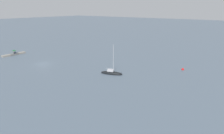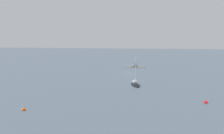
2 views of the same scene
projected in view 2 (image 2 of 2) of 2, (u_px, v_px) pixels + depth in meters
The scene contains 8 objects.
ground_plane at pixel (128, 73), 78.03m from camera, with size 500.00×500.00×0.00m, color slate.
seawall_pier at pixel (135, 67), 94.73m from camera, with size 7.71×1.46×0.56m.
person_seated_blue_left at pixel (136, 65), 94.50m from camera, with size 0.45×0.64×0.73m.
person_seated_grey_right at pixel (135, 65), 94.45m from camera, with size 0.45×0.64×0.73m.
umbrella_open_green at pixel (135, 63), 94.46m from camera, with size 1.43×1.43×1.31m.
sailboat_black_mid at pixel (135, 84), 56.33m from camera, with size 3.37×5.74×7.66m.
mooring_buoy_near at pixel (23, 110), 36.16m from camera, with size 0.61×0.61×0.61m.
mooring_buoy_mid at pixel (205, 102), 40.40m from camera, with size 0.69×0.69×0.69m.
Camera 2 is at (-12.64, 76.48, 10.48)m, focal length 38.36 mm.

